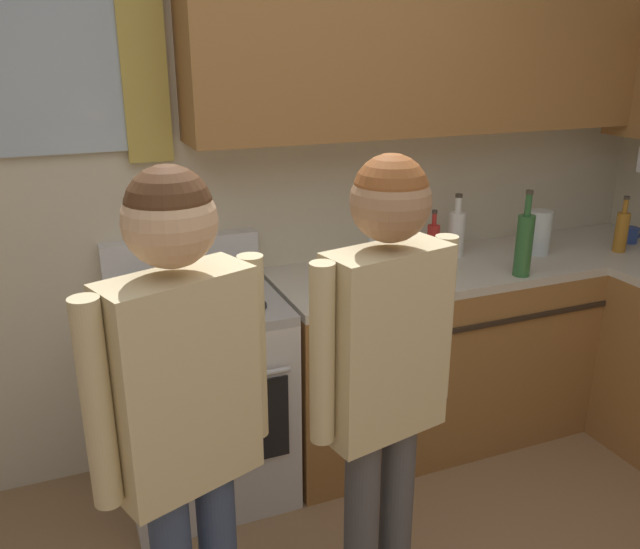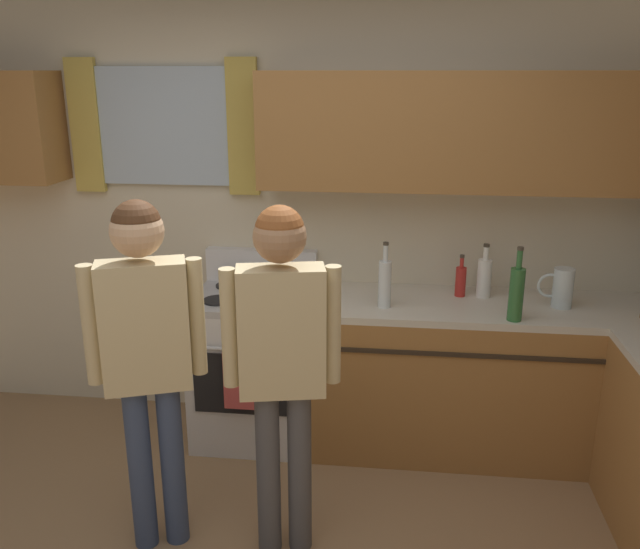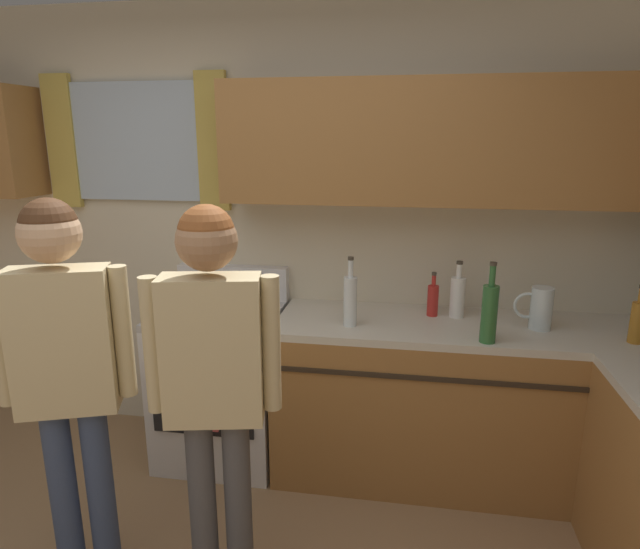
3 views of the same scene
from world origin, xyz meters
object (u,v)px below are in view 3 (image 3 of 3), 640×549
at_px(bottle_sauce_red, 433,299).
at_px(water_pitcher, 540,308).
at_px(bottle_oil_amber, 637,321).
at_px(adult_left, 65,356).
at_px(bottle_tall_clear, 350,299).
at_px(bottle_wine_green, 489,312).
at_px(adult_in_plaid, 213,365).
at_px(bottle_milk_white, 458,296).
at_px(stove_oven, 222,381).

height_order(bottle_sauce_red, water_pitcher, bottle_sauce_red).
bearing_deg(bottle_oil_amber, bottle_sauce_red, 165.02).
relative_size(bottle_oil_amber, adult_left, 0.17).
relative_size(bottle_tall_clear, adult_left, 0.22).
bearing_deg(bottle_wine_green, adult_in_plaid, -145.53).
relative_size(water_pitcher, adult_left, 0.13).
height_order(bottle_milk_white, water_pitcher, bottle_milk_white).
bearing_deg(bottle_tall_clear, water_pitcher, 6.59).
xyz_separation_m(bottle_tall_clear, water_pitcher, (0.96, 0.11, -0.03)).
distance_m(stove_oven, adult_left, 1.20).
bearing_deg(adult_in_plaid, water_pitcher, 35.65).
xyz_separation_m(bottle_oil_amber, bottle_milk_white, (-0.81, 0.25, 0.01)).
xyz_separation_m(bottle_tall_clear, adult_left, (-1.00, -0.91, -0.00)).
xyz_separation_m(adult_left, adult_in_plaid, (0.59, 0.03, -0.01)).
bearing_deg(bottle_tall_clear, bottle_milk_white, 22.74).
bearing_deg(water_pitcher, bottle_sauce_red, 166.79).
bearing_deg(bottle_sauce_red, adult_in_plaid, -127.28).
distance_m(bottle_oil_amber, adult_left, 2.54).
distance_m(bottle_sauce_red, adult_in_plaid, 1.40).
xyz_separation_m(stove_oven, adult_left, (-0.24, -1.03, 0.57)).
bearing_deg(bottle_sauce_red, bottle_oil_amber, -14.98).
bearing_deg(bottle_oil_amber, bottle_tall_clear, 179.29).
height_order(bottle_tall_clear, water_pitcher, bottle_tall_clear).
bearing_deg(water_pitcher, bottle_wine_green, -140.05).
relative_size(bottle_oil_amber, bottle_wine_green, 0.73).
xyz_separation_m(bottle_sauce_red, bottle_milk_white, (0.13, -0.00, 0.03)).
distance_m(bottle_wine_green, adult_in_plaid, 1.33).
relative_size(bottle_tall_clear, adult_in_plaid, 0.23).
xyz_separation_m(stove_oven, bottle_oil_amber, (2.13, -0.14, 0.54)).
distance_m(stove_oven, adult_in_plaid, 1.19).
relative_size(bottle_oil_amber, bottle_tall_clear, 0.78).
bearing_deg(bottle_milk_white, water_pitcher, -17.26).
bearing_deg(adult_left, bottle_milk_white, 36.15).
xyz_separation_m(bottle_oil_amber, adult_left, (-2.38, -0.89, 0.03)).
bearing_deg(water_pitcher, bottle_milk_white, 162.74).
distance_m(bottle_wine_green, adult_left, 1.86).
bearing_deg(bottle_tall_clear, bottle_sauce_red, 28.69).
height_order(bottle_oil_amber, adult_in_plaid, adult_in_plaid).
bearing_deg(adult_in_plaid, bottle_oil_amber, 25.66).
bearing_deg(bottle_tall_clear, adult_in_plaid, -115.41).
bearing_deg(adult_in_plaid, adult_left, -176.95).
bearing_deg(bottle_wine_green, bottle_milk_white, 108.05).
xyz_separation_m(stove_oven, bottle_tall_clear, (0.76, -0.12, 0.57)).
xyz_separation_m(bottle_sauce_red, adult_left, (-1.43, -1.14, 0.04)).
bearing_deg(bottle_oil_amber, water_pitcher, 162.79).
bearing_deg(bottle_sauce_red, adult_left, -141.44).
distance_m(stove_oven, bottle_oil_amber, 2.21).
distance_m(bottle_sauce_red, bottle_milk_white, 0.13).
height_order(water_pitcher, adult_in_plaid, adult_in_plaid).
distance_m(bottle_sauce_red, bottle_oil_amber, 0.98).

